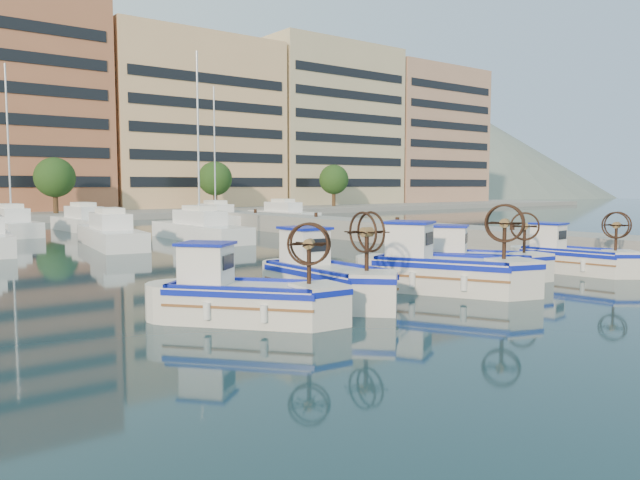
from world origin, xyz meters
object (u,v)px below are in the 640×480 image
Objects in this scene: fishing_boat_a at (242,295)px; fishing_boat_c at (441,267)px; fishing_boat_e at (570,255)px; fishing_boat_b at (325,276)px; fishing_boat_d at (476,260)px.

fishing_boat_c is (7.28, -0.03, 0.09)m from fishing_boat_a.
fishing_boat_b is at bearing 165.85° from fishing_boat_e.
fishing_boat_b is at bearing 138.47° from fishing_boat_c.
fishing_boat_b is 0.93× the size of fishing_boat_c.
fishing_boat_c is 7.35m from fishing_boat_e.
fishing_boat_c reaches higher than fishing_boat_d.
fishing_boat_e is at bearing -51.64° from fishing_boat_d.
fishing_boat_e is at bearing -28.17° from fishing_boat_c.
fishing_boat_b is 1.09× the size of fishing_boat_e.
fishing_boat_a is 1.00× the size of fishing_boat_e.
fishing_boat_e is (4.14, -1.29, -0.01)m from fishing_boat_d.
fishing_boat_d is (3.21, 1.17, -0.11)m from fishing_boat_c.
fishing_boat_d is at bearing 2.18° from fishing_boat_b.
fishing_boat_e is (11.26, -1.11, -0.08)m from fishing_boat_b.
fishing_boat_a is at bearing 151.84° from fishing_boat_d.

